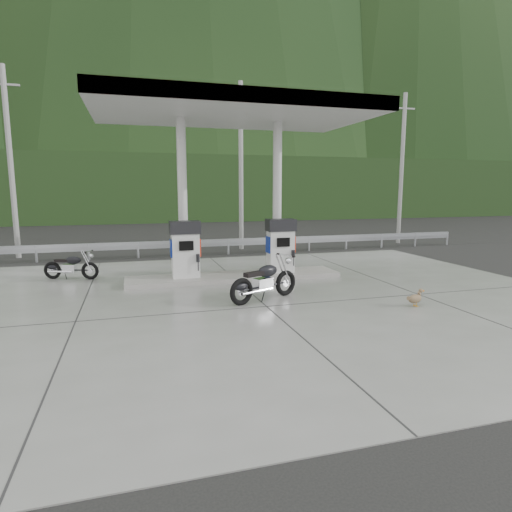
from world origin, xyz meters
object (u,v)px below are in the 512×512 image
object	(u,v)px
gas_pump_left	(185,249)
gas_pump_right	(281,246)
motorcycle_left	(71,267)
motorcycle_right	(264,281)
duck	(415,299)

from	to	relation	value
gas_pump_left	gas_pump_right	world-z (taller)	same
motorcycle_left	motorcycle_right	xyz separation A→B (m)	(5.33, -4.34, 0.09)
gas_pump_right	duck	distance (m)	5.03
gas_pump_right	motorcycle_left	distance (m)	6.98
gas_pump_left	motorcycle_right	distance (m)	3.39
motorcycle_right	duck	size ratio (longest dim) A/B	4.11
motorcycle_left	motorcycle_right	distance (m)	6.88
gas_pump_right	motorcycle_right	size ratio (longest dim) A/B	0.84
gas_pump_left	gas_pump_right	distance (m)	3.20
gas_pump_left	duck	distance (m)	6.96
motorcycle_right	duck	bearing A→B (deg)	-49.98
duck	motorcycle_right	bearing A→B (deg)	140.56
motorcycle_left	duck	xyz separation A→B (m)	(8.81, -6.01, -0.22)
gas_pump_left	gas_pump_right	bearing A→B (deg)	0.00
motorcycle_left	motorcycle_right	size ratio (longest dim) A/B	0.81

